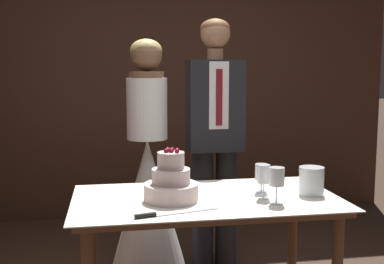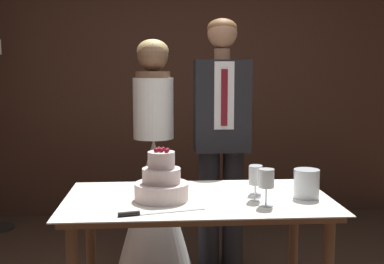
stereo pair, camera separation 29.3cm
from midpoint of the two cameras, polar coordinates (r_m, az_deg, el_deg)
name	(u,v)px [view 2 (the right image)]	position (r m, az deg, el deg)	size (l,w,h in m)	color
wall_back	(180,68)	(4.70, 0.41, 7.63)	(4.54, 0.12, 2.87)	#472B1E
cake_table	(198,214)	(2.58, 3.98, -9.67)	(1.40, 0.77, 0.75)	brown
tiered_cake	(161,183)	(2.48, -0.26, -6.06)	(0.28, 0.28, 0.27)	beige
cake_knife	(145,213)	(2.26, -1.84, -9.62)	(0.41, 0.12, 0.02)	silver
wine_glass_near	(266,179)	(2.42, 12.27, -5.55)	(0.08, 0.08, 0.19)	silver
wine_glass_middle	(255,176)	(2.51, 10.85, -5.22)	(0.07, 0.07, 0.18)	silver
wine_glass_far	(256,175)	(2.64, 10.76, -5.08)	(0.07, 0.07, 0.16)	silver
hurricane_candle	(306,184)	(2.63, 16.55, -5.99)	(0.13, 0.13, 0.15)	silver
bride	(154,186)	(3.42, -2.07, -6.39)	(0.54, 0.54, 1.62)	white
groom	(221,131)	(3.40, 5.98, 0.05)	(0.38, 0.25, 1.77)	black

